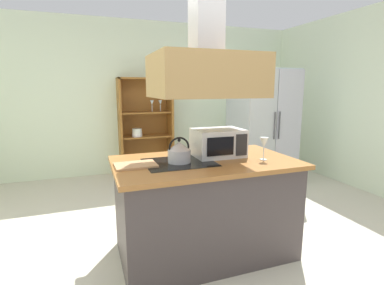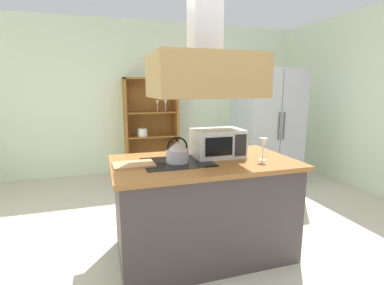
# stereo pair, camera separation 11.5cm
# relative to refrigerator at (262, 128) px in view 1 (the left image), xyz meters

# --- Properties ---
(ground_plane) EXTENTS (7.80, 7.80, 0.00)m
(ground_plane) POSITION_rel_refrigerator_xyz_m (-1.64, -1.54, -0.91)
(ground_plane) COLOR beige
(wall_back) EXTENTS (6.00, 0.12, 2.70)m
(wall_back) POSITION_rel_refrigerator_xyz_m (-1.64, 1.46, 0.44)
(wall_back) COLOR silver
(wall_back) RESTS_ON ground
(kitchen_island) EXTENTS (1.62, 0.95, 0.90)m
(kitchen_island) POSITION_rel_refrigerator_xyz_m (-1.61, -1.56, -0.46)
(kitchen_island) COLOR #443B3B
(kitchen_island) RESTS_ON ground
(range_hood) EXTENTS (0.90, 0.70, 1.24)m
(range_hood) POSITION_rel_refrigerator_xyz_m (-1.61, -1.56, 0.84)
(range_hood) COLOR #AC834C
(refrigerator) EXTENTS (0.90, 0.77, 1.82)m
(refrigerator) POSITION_rel_refrigerator_xyz_m (0.00, 0.00, 0.00)
(refrigerator) COLOR #AEBBC3
(refrigerator) RESTS_ON ground
(dish_cabinet) EXTENTS (0.93, 0.40, 1.71)m
(dish_cabinet) POSITION_rel_refrigerator_xyz_m (-1.62, 1.24, -0.15)
(dish_cabinet) COLOR #915A23
(dish_cabinet) RESTS_ON ground
(kettle) EXTENTS (0.20, 0.20, 0.22)m
(kettle) POSITION_rel_refrigerator_xyz_m (-1.85, -1.56, 0.08)
(kettle) COLOR #B6B5C0
(kettle) RESTS_ON kitchen_island
(cutting_board) EXTENTS (0.35, 0.25, 0.02)m
(cutting_board) POSITION_rel_refrigerator_xyz_m (-2.23, -1.55, -0.00)
(cutting_board) COLOR tan
(cutting_board) RESTS_ON kitchen_island
(microwave) EXTENTS (0.46, 0.35, 0.26)m
(microwave) POSITION_rel_refrigerator_xyz_m (-1.43, -1.45, 0.12)
(microwave) COLOR silver
(microwave) RESTS_ON kitchen_island
(wine_glass_on_counter) EXTENTS (0.08, 0.08, 0.21)m
(wine_glass_on_counter) POSITION_rel_refrigerator_xyz_m (-1.10, -1.73, 0.14)
(wine_glass_on_counter) COLOR silver
(wine_glass_on_counter) RESTS_ON kitchen_island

